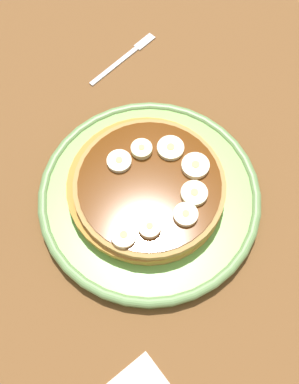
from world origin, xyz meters
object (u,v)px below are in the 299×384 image
at_px(plate, 149,196).
at_px(banana_slice_3, 119,161).
at_px(pancake_stack, 149,189).
at_px(banana_slice_1, 194,194).
at_px(banana_slice_4, 185,216).
at_px(banana_slice_7, 142,149).
at_px(banana_slice_5, 195,166).
at_px(fork, 127,56).
at_px(banana_slice_6, 150,227).
at_px(banana_slice_0, 124,236).
at_px(banana_slice_2, 170,148).

xyz_separation_m(plate, banana_slice_3, (0.01, -0.05, 0.04)).
xyz_separation_m(pancake_stack, banana_slice_3, (0.01, -0.04, 0.02)).
bearing_deg(banana_slice_1, pancake_stack, -60.49).
xyz_separation_m(banana_slice_3, banana_slice_4, (-0.00, 0.10, 0.00)).
bearing_deg(banana_slice_4, banana_slice_7, -104.84).
height_order(plate, banana_slice_5, banana_slice_5).
distance_m(banana_slice_1, fork, 0.27).
distance_m(banana_slice_4, banana_slice_5, 0.07).
height_order(banana_slice_1, banana_slice_5, same).
bearing_deg(pancake_stack, fork, -126.51).
relative_size(pancake_stack, banana_slice_5, 5.87).
bearing_deg(banana_slice_5, fork, -112.00).
distance_m(plate, banana_slice_3, 0.06).
xyz_separation_m(pancake_stack, banana_slice_5, (-0.05, 0.02, 0.02)).
distance_m(banana_slice_1, banana_slice_6, 0.07).
xyz_separation_m(banana_slice_0, banana_slice_5, (-0.12, -0.00, 0.00)).
xyz_separation_m(pancake_stack, banana_slice_2, (-0.05, -0.01, 0.02)).
bearing_deg(pancake_stack, banana_slice_2, -164.68).
relative_size(banana_slice_3, banana_slice_7, 1.14).
height_order(banana_slice_1, banana_slice_4, same).
bearing_deg(banana_slice_7, banana_slice_2, 138.82).
bearing_deg(banana_slice_3, banana_slice_0, 50.11).
relative_size(banana_slice_6, fork, 0.20).
distance_m(pancake_stack, banana_slice_4, 0.06).
relative_size(banana_slice_0, banana_slice_3, 0.99).
bearing_deg(banana_slice_7, fork, -127.21).
height_order(banana_slice_3, banana_slice_6, banana_slice_6).
relative_size(banana_slice_2, fork, 0.26).
relative_size(banana_slice_0, banana_slice_7, 1.12).
bearing_deg(banana_slice_1, banana_slice_7, -88.40).
relative_size(plate, banana_slice_1, 8.85).
distance_m(banana_slice_2, banana_slice_3, 0.06).
height_order(banana_slice_1, banana_slice_3, same).
bearing_deg(banana_slice_4, banana_slice_2, -125.48).
bearing_deg(pancake_stack, banana_slice_7, -123.51).
distance_m(banana_slice_3, fork, 0.21).
xyz_separation_m(banana_slice_1, banana_slice_2, (-0.02, -0.06, -0.00)).
height_order(banana_slice_0, fork, banana_slice_0).
relative_size(plate, fork, 2.15).
bearing_deg(banana_slice_3, banana_slice_4, 92.74).
bearing_deg(banana_slice_2, banana_slice_7, -41.18).
xyz_separation_m(banana_slice_2, banana_slice_4, (0.05, 0.07, 0.00)).
height_order(banana_slice_7, fork, banana_slice_7).
xyz_separation_m(banana_slice_4, banana_slice_5, (-0.06, -0.04, 0.00)).
bearing_deg(banana_slice_0, banana_slice_1, 167.80).
relative_size(pancake_stack, banana_slice_0, 6.71).
height_order(plate, banana_slice_2, banana_slice_2).
height_order(pancake_stack, banana_slice_1, banana_slice_1).
distance_m(banana_slice_3, banana_slice_6, 0.09).
distance_m(banana_slice_6, fork, 0.30).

